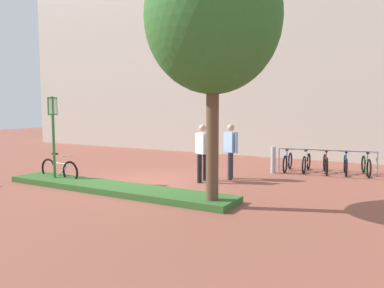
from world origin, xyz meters
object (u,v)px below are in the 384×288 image
person_shirt_blue (202,149)px  person_casual_tan (231,148)px  tree_sidewalk (213,19)px  bollard_steel (273,160)px  bike_rack_cluster (326,163)px  parking_sign_post (53,127)px  bike_at_sign (59,170)px

person_shirt_blue → person_casual_tan: bearing=55.0°
tree_sidewalk → bollard_steel: size_ratio=6.41×
bike_rack_cluster → tree_sidewalk: bearing=-103.1°
person_casual_tan → bike_rack_cluster: bearing=47.6°
bike_rack_cluster → parking_sign_post: bearing=-139.1°
bike_rack_cluster → person_casual_tan: (-2.37, -2.60, 0.64)m
bike_at_sign → bike_rack_cluster: 8.68m
tree_sidewalk → person_casual_tan: bearing=107.2°
tree_sidewalk → bike_at_sign: (-5.34, 0.34, -3.77)m
parking_sign_post → person_shirt_blue: size_ratio=1.48×
tree_sidewalk → bike_rack_cluster: size_ratio=1.82×
person_casual_tan → tree_sidewalk: bearing=-72.8°
bike_rack_cluster → person_shirt_blue: size_ratio=1.85×
tree_sidewalk → person_shirt_blue: bearing=122.6°
bike_at_sign → person_shirt_blue: size_ratio=0.98×
parking_sign_post → bike_rack_cluster: size_ratio=0.80×
tree_sidewalk → bike_at_sign: size_ratio=3.43×
tree_sidewalk → person_casual_tan: 4.64m
parking_sign_post → bollard_steel: parking_sign_post is taller
parking_sign_post → person_shirt_blue: (3.70, 2.34, -0.67)m
person_casual_tan → bollard_steel: bearing=65.0°
bike_rack_cluster → person_casual_tan: size_ratio=1.85×
bike_at_sign → bike_rack_cluster: size_ratio=0.53×
tree_sidewalk → bike_rack_cluster: bearing=76.9°
bike_at_sign → parking_sign_post: bearing=-74.6°
parking_sign_post → person_shirt_blue: 4.43m
bike_at_sign → person_casual_tan: bearing=34.0°
tree_sidewalk → bike_rack_cluster: 7.11m
parking_sign_post → person_casual_tan: bearing=36.4°
bike_at_sign → bike_rack_cluster: bike_at_sign is taller
tree_sidewalk → bike_rack_cluster: (1.36, 5.87, -3.77)m
parking_sign_post → person_casual_tan: parking_sign_post is taller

